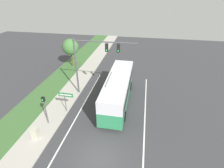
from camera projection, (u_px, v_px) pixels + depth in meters
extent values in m
plane|color=#38383A|center=(98.00, 160.00, 14.05)|extent=(80.00, 80.00, 0.00)
cube|color=#ADA89E|center=(28.00, 148.00, 15.03)|extent=(2.80, 80.00, 0.12)
cube|color=silver|center=(56.00, 153.00, 14.63)|extent=(0.14, 30.00, 0.01)
cube|color=silver|center=(143.00, 167.00, 13.46)|extent=(0.14, 30.00, 0.01)
cube|color=#2D8956|center=(118.00, 93.00, 20.56)|extent=(2.45, 10.31, 1.62)
cube|color=silver|center=(118.00, 82.00, 19.84)|extent=(2.45, 10.31, 1.32)
cube|color=black|center=(118.00, 86.00, 20.07)|extent=(2.49, 9.49, 1.00)
cube|color=silver|center=(117.00, 79.00, 18.80)|extent=(1.71, 3.61, 0.24)
cylinder|color=black|center=(113.00, 84.00, 23.82)|extent=(0.28, 1.08, 1.08)
cylinder|color=black|center=(130.00, 86.00, 23.44)|extent=(0.28, 1.08, 1.08)
cylinder|color=black|center=(102.00, 114.00, 18.33)|extent=(0.28, 1.08, 1.08)
cylinder|color=black|center=(124.00, 116.00, 17.95)|extent=(0.28, 1.08, 1.08)
cylinder|color=#4C4C51|center=(76.00, 68.00, 21.22)|extent=(0.20, 0.20, 7.19)
cylinder|color=#4C4C51|center=(104.00, 42.00, 19.01)|extent=(7.16, 0.14, 0.14)
cube|color=black|center=(107.00, 48.00, 19.27)|extent=(0.32, 0.28, 0.90)
sphere|color=#1ED838|center=(106.00, 50.00, 19.24)|extent=(0.18, 0.18, 0.18)
cube|color=black|center=(118.00, 48.00, 19.06)|extent=(0.32, 0.28, 0.90)
sphere|color=#1ED838|center=(118.00, 51.00, 19.03)|extent=(0.18, 0.18, 0.18)
cylinder|color=#4C4C51|center=(46.00, 111.00, 16.97)|extent=(0.12, 0.12, 3.23)
cube|color=black|center=(43.00, 99.00, 16.30)|extent=(0.28, 0.24, 0.44)
sphere|color=#1ED838|center=(42.00, 100.00, 16.17)|extent=(0.14, 0.14, 0.14)
cylinder|color=#4C4C51|center=(65.00, 102.00, 18.93)|extent=(0.08, 0.08, 2.48)
cube|color=#196B33|center=(66.00, 95.00, 18.43)|extent=(1.63, 0.03, 0.45)
cube|color=white|center=(66.00, 95.00, 18.41)|extent=(1.39, 0.01, 0.16)
cube|color=#B7B29E|center=(35.00, 133.00, 15.64)|extent=(0.62, 0.50, 1.17)
cylinder|color=brown|center=(72.00, 59.00, 30.06)|extent=(0.24, 0.24, 2.53)
sphere|color=#427538|center=(70.00, 47.00, 29.04)|extent=(2.72, 2.72, 2.72)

